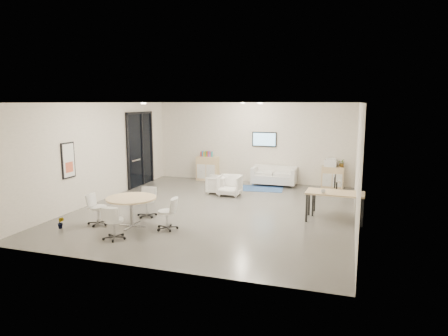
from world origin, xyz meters
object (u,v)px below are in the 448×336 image
sideboard_left (208,168)px  sideboard_right (332,177)px  loveseat (274,177)px  round_table (131,201)px  desk_rear (336,194)px  desk_front (335,195)px  armchair_right (230,184)px  armchair_left (217,184)px

sideboard_left → sideboard_right: bearing=0.3°
loveseat → sideboard_right: bearing=5.2°
round_table → desk_rear: bearing=28.5°
sideboard_left → desk_front: sideboard_left is taller
sideboard_left → round_table: size_ratio=0.77×
desk_rear → desk_front: 0.56m
sideboard_left → armchair_right: (1.68, -2.35, -0.10)m
sideboard_left → sideboard_right: 5.02m
armchair_right → desk_rear: (3.62, -1.44, 0.23)m
armchair_left → sideboard_left: bearing=-157.3°
sideboard_left → armchair_right: bearing=-54.5°
sideboard_left → armchair_left: (1.13, -2.14, -0.15)m
loveseat → desk_rear: 4.39m
desk_rear → round_table: bearing=-155.0°
sideboard_left → armchair_left: size_ratio=1.44×
loveseat → desk_rear: size_ratio=1.24×
sideboard_right → desk_rear: sideboard_right is taller
armchair_right → round_table: 4.39m
desk_front → round_table: 5.44m
armchair_right → round_table: bearing=-109.5°
sideboard_right → sideboard_left: bearing=-179.7°
armchair_left → armchair_right: 0.59m
loveseat → armchair_right: bearing=-118.0°
sideboard_left → armchair_left: bearing=-62.3°
loveseat → armchair_right: size_ratio=2.17×
sideboard_right → round_table: sideboard_right is taller
loveseat → round_table: 6.84m
sideboard_right → armchair_left: bearing=-150.8°
armchair_right → sideboard_right: bearing=34.5°
desk_rear → round_table: (-5.01, -2.71, 0.08)m
desk_front → sideboard_right: bearing=95.6°
sideboard_left → desk_rear: bearing=-35.6°
desk_front → armchair_right: bearing=153.2°
sideboard_right → armchair_right: 4.10m
sideboard_left → desk_rear: 6.52m
desk_rear → desk_front: desk_front is taller
armchair_left → armchair_right: bearing=64.0°
loveseat → armchair_right: armchair_right is taller
armchair_right → round_table: (-1.39, -4.16, 0.31)m
sideboard_right → round_table: bearing=-125.9°
sideboard_right → desk_front: bearing=-86.5°
armchair_right → sideboard_left: bearing=124.4°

